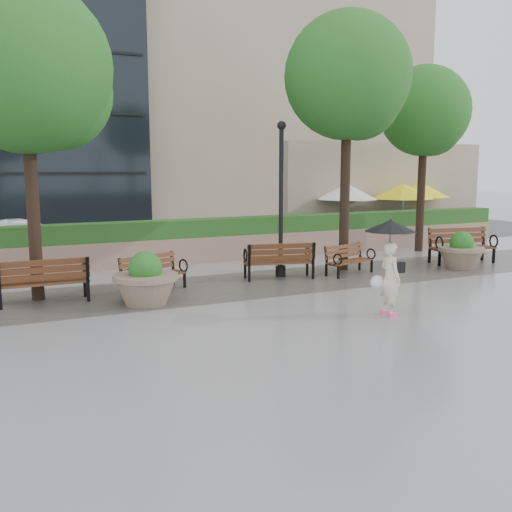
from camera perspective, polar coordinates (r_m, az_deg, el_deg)
name	(u,v)px	position (r m, az deg, el deg)	size (l,w,h in m)	color
ground	(318,309)	(12.16, 6.27, -5.33)	(100.00, 100.00, 0.00)	gray
cobble_strip	(258,283)	(14.73, 0.16, -2.75)	(28.00, 3.20, 0.01)	#383330
hedge_wall	(204,240)	(18.27, -5.23, 1.58)	(24.00, 0.80, 1.35)	#946F5F
cafe_wall	(386,190)	(25.47, 12.89, 6.46)	(10.00, 0.60, 4.00)	tan
cafe_hedge	(409,231)	(23.56, 15.10, 2.42)	(8.00, 0.50, 0.90)	#214A18
asphalt_street	(168,245)	(22.13, -8.77, 1.05)	(40.00, 7.00, 0.00)	black
bldg_stone	(265,53)	(37.46, 0.89, 19.68)	(18.00, 10.00, 20.00)	tan
bench_0	(45,290)	(13.38, -20.39, -3.21)	(1.90, 0.77, 1.01)	brown
bench_1	(154,281)	(13.98, -10.18, -2.46)	(1.73, 1.20, 0.87)	brown
bench_2	(279,268)	(15.29, 2.32, -1.22)	(1.95, 1.11, 0.99)	brown
bench_3	(349,266)	(16.14, 9.31, -0.98)	(1.64, 1.02, 0.82)	brown
bench_4	(461,253)	(18.93, 19.86, 0.29)	(2.12, 1.16, 1.08)	brown
planter_left	(146,284)	(12.61, -10.98, -2.79)	(1.40, 1.40, 1.18)	#7F6B56
planter_right	(461,254)	(17.89, 19.82, 0.19)	(1.32, 1.32, 1.11)	#7F6B56
lamppost	(281,209)	(15.44, 2.51, 4.67)	(0.28, 0.28, 4.18)	black
tree_0	(32,74)	(13.78, -21.47, 16.56)	(3.74, 3.70, 6.94)	black
tree_1	(351,82)	(16.94, 9.43, 16.77)	(3.61, 3.54, 7.26)	black
tree_2	(426,115)	(21.35, 16.67, 13.33)	(3.25, 3.12, 6.47)	black
patio_umb_white	(347,192)	(23.26, 9.06, 6.34)	(2.50, 2.50, 2.30)	black
patio_umb_yellow_a	(403,192)	(24.14, 14.52, 6.25)	(2.50, 2.50, 2.30)	black
patio_umb_yellow_b	(420,190)	(25.88, 16.09, 6.35)	(2.50, 2.50, 2.30)	black
car_right	(28,239)	(20.24, -21.81, 1.60)	(1.34, 3.85, 1.27)	silver
pedestrian	(390,258)	(11.72, 13.24, -0.20)	(1.05, 1.05, 1.92)	beige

